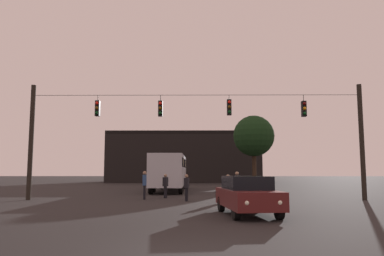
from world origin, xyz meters
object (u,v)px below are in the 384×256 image
(city_bus, at_px, (170,169))
(car_near_right, at_px, (247,195))
(pedestrian_near_bus, at_px, (237,184))
(tree_left_silhouette, at_px, (254,136))
(pedestrian_crossing_left, at_px, (228,187))
(pedestrian_crossing_right, at_px, (187,186))
(pedestrian_crossing_center, at_px, (165,185))
(pedestrian_trailing, at_px, (144,183))

(city_bus, relative_size, car_near_right, 2.45)
(city_bus, distance_m, pedestrian_near_bus, 10.41)
(car_near_right, xyz_separation_m, tree_left_silhouette, (4.80, 28.69, 4.96))
(pedestrian_crossing_left, relative_size, pedestrian_crossing_right, 1.00)
(pedestrian_crossing_center, height_order, pedestrian_trailing, pedestrian_trailing)
(pedestrian_crossing_center, xyz_separation_m, pedestrian_crossing_right, (1.41, -2.41, 0.01))
(pedestrian_crossing_left, relative_size, pedestrian_crossing_center, 1.00)
(car_near_right, xyz_separation_m, pedestrian_trailing, (-5.15, 7.85, 0.17))
(city_bus, xyz_separation_m, pedestrian_crossing_center, (0.28, -8.07, -1.02))
(city_bus, height_order, car_near_right, city_bus)
(pedestrian_near_bus, distance_m, tree_left_silhouette, 21.77)
(city_bus, relative_size, tree_left_silhouette, 1.34)
(pedestrian_crossing_center, xyz_separation_m, tree_left_silhouette, (8.77, 19.63, 4.91))
(car_near_right, height_order, tree_left_silhouette, tree_left_silhouette)
(pedestrian_near_bus, bearing_deg, pedestrian_crossing_left, -109.84)
(city_bus, height_order, tree_left_silhouette, tree_left_silhouette)
(city_bus, relative_size, pedestrian_crossing_right, 7.21)
(pedestrian_crossing_left, relative_size, pedestrian_trailing, 0.89)
(pedestrian_trailing, distance_m, tree_left_silhouette, 23.59)
(pedestrian_crossing_right, relative_size, tree_left_silhouette, 0.19)
(city_bus, relative_size, pedestrian_near_bus, 6.55)
(pedestrian_crossing_center, bearing_deg, pedestrian_trailing, -134.10)
(pedestrian_crossing_left, height_order, pedestrian_trailing, pedestrian_trailing)
(tree_left_silhouette, bearing_deg, pedestrian_near_bus, -101.75)
(city_bus, xyz_separation_m, tree_left_silhouette, (9.06, 11.56, 3.89))
(car_near_right, relative_size, pedestrian_near_bus, 2.67)
(pedestrian_near_bus, height_order, tree_left_silhouette, tree_left_silhouette)
(car_near_right, bearing_deg, city_bus, 103.96)
(car_near_right, bearing_deg, pedestrian_crossing_center, 113.68)
(tree_left_silhouette, bearing_deg, pedestrian_crossing_right, -108.48)
(city_bus, distance_m, pedestrian_crossing_right, 10.66)
(pedestrian_crossing_left, distance_m, pedestrian_crossing_right, 2.44)
(city_bus, height_order, pedestrian_near_bus, city_bus)
(pedestrian_trailing, height_order, tree_left_silhouette, tree_left_silhouette)
(pedestrian_crossing_center, relative_size, pedestrian_crossing_right, 0.99)
(pedestrian_crossing_left, relative_size, pedestrian_near_bus, 0.91)
(car_near_right, bearing_deg, pedestrian_trailing, 123.26)
(pedestrian_trailing, bearing_deg, car_near_right, -56.74)
(car_near_right, relative_size, pedestrian_crossing_right, 2.94)
(pedestrian_crossing_right, distance_m, pedestrian_trailing, 2.85)
(car_near_right, distance_m, tree_left_silhouette, 29.51)
(car_near_right, distance_m, pedestrian_crossing_left, 5.90)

